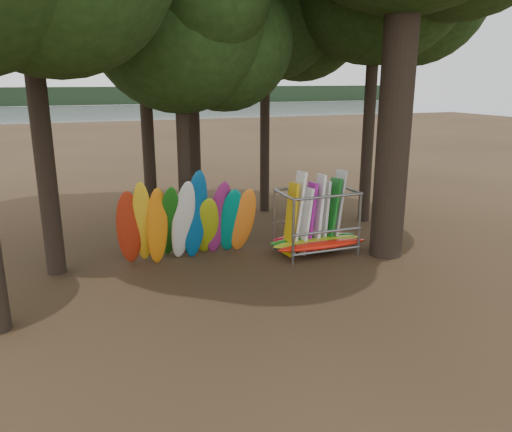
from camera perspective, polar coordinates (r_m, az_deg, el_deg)
name	(u,v)px	position (r m, az deg, el deg)	size (l,w,h in m)	color
ground	(270,274)	(15.09, 1.57, -6.60)	(120.00, 120.00, 0.00)	#47331E
lake	(106,121)	(73.35, -16.73, 10.31)	(160.00, 160.00, 0.00)	gray
far_shore	(88,96)	(123.11, -18.67, 12.88)	(160.00, 4.00, 4.00)	black
oak_5	(178,21)	(16.36, -8.86, 21.13)	(6.37, 6.37, 10.12)	black
kayak_row	(191,222)	(15.78, -7.48, -0.71)	(4.49, 2.15, 3.20)	#B02B14
storage_rack	(316,224)	(16.69, 6.88, -0.93)	(3.23, 1.54, 2.78)	gray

